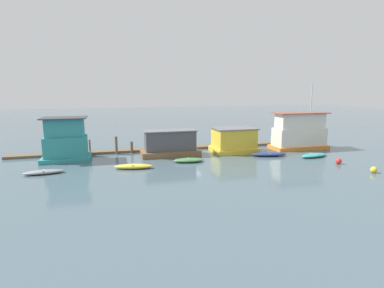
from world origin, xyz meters
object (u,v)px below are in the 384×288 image
Objects in this scene: dinghy_green at (189,160)px; dinghy_navy at (269,154)px; houseboat_yellow at (234,140)px; dinghy_grey at (44,172)px; houseboat_brown at (170,144)px; buoy_red at (339,161)px; mooring_post_far_right at (116,145)px; mooring_post_far_left at (132,147)px; houseboat_orange at (299,132)px; mooring_post_near_right at (90,148)px; dinghy_yellow at (134,166)px; houseboat_teal at (66,141)px; buoy_yellow at (374,170)px; dinghy_teal at (314,155)px.

dinghy_navy is (9.93, 0.36, 0.02)m from dinghy_green.
houseboat_yellow reaches higher than dinghy_grey.
dinghy_grey is at bearing -159.29° from houseboat_brown.
dinghy_navy is 7.48m from buoy_red.
mooring_post_far_left is at bearing 0.00° from mooring_post_far_right.
houseboat_brown reaches higher than dinghy_green.
mooring_post_far_left is at bearing 172.86° from houseboat_orange.
houseboat_orange is 4.41× the size of mooring_post_near_right.
houseboat_yellow is 9.28m from houseboat_orange.
dinghy_grey is (-30.40, -4.50, -2.01)m from houseboat_orange.
buoy_red is at bearing -10.16° from dinghy_yellow.
houseboat_teal is 1.20× the size of dinghy_navy.
dinghy_navy is 7.21× the size of buoy_yellow.
buoy_yellow is (23.32, -15.01, -0.80)m from mooring_post_far_right.
houseboat_brown is 18.71m from buoy_red.
buoy_red is at bearing -7.83° from dinghy_grey.
houseboat_brown is 3.16× the size of mooring_post_far_right.
houseboat_teal is 9.23m from dinghy_yellow.
houseboat_orange is 22.74m from dinghy_yellow.
mooring_post_far_right is at bearing 170.53° from houseboat_yellow.
houseboat_yellow is 13.93m from dinghy_yellow.
dinghy_teal is 2.65× the size of mooring_post_far_left.
dinghy_teal is at bearing -33.73° from houseboat_yellow.
mooring_post_near_right reaches higher than dinghy_teal.
mooring_post_far_left reaches higher than dinghy_yellow.
mooring_post_near_right is (-17.43, 2.39, -0.51)m from houseboat_yellow.
houseboat_teal is at bearing 169.45° from dinghy_navy.
buoy_red is at bearing -23.71° from mooring_post_near_right.
dinghy_teal is 23.59m from mooring_post_far_right.
mooring_post_near_right is at bearing 172.18° from houseboat_yellow.
mooring_post_far_left reaches higher than dinghy_green.
buoy_red is (-0.73, 3.74, 0.01)m from buoy_yellow.
buoy_red is at bearing -18.96° from houseboat_teal.
dinghy_grey is 29.08m from dinghy_teal.
mooring_post_far_left is (8.63, 7.23, 0.54)m from dinghy_grey.
dinghy_green is (1.27, -3.94, -1.16)m from houseboat_brown.
houseboat_orange is 21.99m from mooring_post_far_left.
dinghy_navy is (22.83, -4.25, -1.91)m from houseboat_teal.
dinghy_navy is 1.97× the size of mooring_post_far_right.
mooring_post_far_right is 3.66× the size of buoy_yellow.
houseboat_teal is at bearing 139.70° from dinghy_yellow.
dinghy_teal is 2.02× the size of mooring_post_near_right.
dinghy_teal is 26.50m from mooring_post_near_right.
mooring_post_far_right reaches higher than dinghy_teal.
dinghy_navy is 2.94× the size of mooring_post_far_left.
houseboat_orange reaches higher than houseboat_brown.
houseboat_yellow is at bearing 125.40° from buoy_yellow.
buoy_red is at bearing -96.75° from houseboat_orange.
buoy_red is (16.39, -8.96, -1.07)m from houseboat_brown.
houseboat_brown is 9.56m from mooring_post_near_right.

